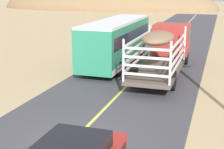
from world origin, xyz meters
TOP-DOWN VIEW (x-y plane):
  - ground_plane at (0.00, 0.00)m, footprint 240.00×240.00m
  - road_surface at (0.00, 0.00)m, footprint 8.00×120.00m
  - road_centre_line at (0.00, 0.00)m, footprint 0.16×117.60m
  - livestock_truck at (1.50, 12.10)m, footprint 2.53×9.70m
  - bus at (-2.22, 12.73)m, footprint 2.54×10.00m
  - distant_hill at (-23.20, 69.84)m, footprint 55.02×23.51m

SIDE VIEW (x-z plane):
  - ground_plane at x=0.00m, z-range 0.00..0.00m
  - distant_hill at x=-23.20m, z-range -6.59..6.59m
  - road_surface at x=0.00m, z-range 0.00..0.02m
  - road_centre_line at x=0.00m, z-range 0.02..0.02m
  - bus at x=-2.22m, z-range 0.14..3.35m
  - livestock_truck at x=1.50m, z-range 0.28..3.30m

